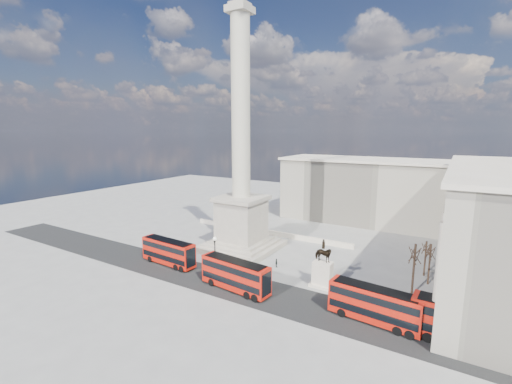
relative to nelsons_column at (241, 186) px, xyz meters
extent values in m
plane|color=gray|center=(0.00, -5.00, -12.92)|extent=(180.00, 180.00, 0.00)
cube|color=#242424|center=(5.00, -15.00, -12.91)|extent=(120.00, 9.00, 0.01)
cube|color=#ACA290|center=(0.00, 0.00, -12.42)|extent=(14.00, 14.00, 1.00)
cube|color=#ACA290|center=(0.00, 0.00, -11.67)|extent=(12.00, 12.00, 0.50)
cube|color=#ACA290|center=(0.00, 0.00, -11.17)|extent=(10.00, 10.00, 0.50)
cube|color=#ACA290|center=(0.00, 0.00, -6.92)|extent=(8.00, 8.00, 8.00)
cube|color=#ACA290|center=(0.00, 0.00, -2.52)|extent=(9.00, 9.00, 0.80)
cylinder|color=beige|center=(0.00, 0.00, 14.88)|extent=(3.60, 3.60, 34.00)
cube|color=#ACA290|center=(0.00, 0.00, 32.48)|extent=(4.20, 4.20, 1.20)
cube|color=#ACA290|center=(0.00, 0.00, 33.38)|extent=(3.20, 3.20, 0.60)
cube|color=beige|center=(0.00, 11.00, -12.37)|extent=(40.00, 0.60, 1.10)
cube|color=beige|center=(20.00, 35.00, -4.92)|extent=(50.00, 16.00, 16.00)
cube|color=beige|center=(20.00, 35.00, 3.38)|extent=(51.00, 17.00, 0.60)
cube|color=red|center=(-6.49, -13.99, -10.50)|extent=(11.35, 3.24, 4.13)
cube|color=black|center=(-6.49, -13.99, -11.24)|extent=(10.90, 3.27, 0.92)
cube|color=black|center=(-6.49, -13.99, -9.40)|extent=(10.90, 3.27, 0.92)
cube|color=black|center=(-6.49, -13.99, -8.40)|extent=(10.21, 2.92, 0.06)
cylinder|color=black|center=(-10.18, -13.76, -12.36)|extent=(1.29, 2.73, 1.12)
cylinder|color=black|center=(-3.36, -14.19, -12.36)|extent=(1.29, 2.73, 1.12)
cylinder|color=black|center=(-2.02, -14.27, -12.36)|extent=(1.29, 2.73, 1.12)
cube|color=red|center=(9.45, -16.14, -10.43)|extent=(11.75, 3.84, 4.25)
cube|color=black|center=(9.45, -16.14, -11.19)|extent=(11.30, 3.85, 0.94)
cube|color=black|center=(9.45, -16.14, -9.30)|extent=(11.30, 3.85, 0.94)
cube|color=black|center=(9.45, -16.14, -8.27)|extent=(10.58, 3.45, 0.06)
cylinder|color=black|center=(5.66, -15.74, -12.34)|extent=(1.44, 2.85, 1.15)
cylinder|color=black|center=(12.66, -16.48, -12.34)|extent=(1.44, 2.85, 1.15)
cylinder|color=black|center=(14.04, -16.63, -12.34)|extent=(1.44, 2.85, 1.15)
cube|color=red|center=(29.35, -14.57, -10.48)|extent=(11.47, 3.64, 4.15)
cube|color=black|center=(29.35, -14.57, -11.23)|extent=(11.02, 3.66, 0.92)
cube|color=black|center=(29.35, -14.57, -9.38)|extent=(11.02, 3.66, 0.92)
cube|color=black|center=(29.35, -14.57, -8.38)|extent=(10.32, 3.28, 0.06)
cylinder|color=black|center=(25.65, -14.21, -12.35)|extent=(1.38, 2.78, 1.13)
cylinder|color=black|center=(32.49, -14.87, -12.35)|extent=(1.38, 2.78, 1.13)
cylinder|color=black|center=(33.84, -15.01, -12.35)|extent=(1.38, 2.78, 1.13)
cube|color=red|center=(39.63, -14.62, -10.30)|extent=(12.26, 3.39, 4.47)
cube|color=black|center=(39.63, -14.62, -11.10)|extent=(11.78, 3.43, 0.99)
cube|color=black|center=(39.63, -14.62, -9.11)|extent=(11.78, 3.43, 0.99)
cube|color=black|center=(39.63, -14.62, -8.03)|extent=(11.03, 3.05, 0.07)
cylinder|color=black|center=(35.63, -14.41, -12.31)|extent=(1.36, 2.94, 1.21)
cylinder|color=black|center=(43.02, -14.80, -12.31)|extent=(1.36, 2.94, 1.21)
cylinder|color=black|center=(4.48, -14.59, -12.65)|extent=(0.48, 0.48, 0.54)
cylinder|color=black|center=(4.48, -14.59, -9.66)|extent=(0.17, 0.17, 6.52)
cylinder|color=black|center=(4.48, -14.59, -6.51)|extent=(0.33, 0.33, 0.33)
sphere|color=silver|center=(4.48, -14.59, -6.13)|extent=(0.61, 0.61, 0.61)
cube|color=beige|center=(20.26, -8.20, -12.69)|extent=(3.58, 2.69, 0.45)
cube|color=beige|center=(20.26, -8.20, -10.95)|extent=(2.86, 1.97, 3.94)
imported|color=black|center=(20.26, -8.20, -7.77)|extent=(2.96, 1.54, 2.42)
cylinder|color=black|center=(20.26, -8.20, -6.26)|extent=(0.45, 0.45, 1.07)
sphere|color=black|center=(20.26, -8.20, -5.51)|extent=(0.32, 0.32, 0.32)
cylinder|color=#332319|center=(32.54, -4.30, -9.01)|extent=(0.31, 0.31, 7.81)
cylinder|color=#332319|center=(33.39, 4.20, -9.94)|extent=(0.28, 0.28, 5.96)
cylinder|color=#332319|center=(34.23, 1.02, -9.64)|extent=(0.28, 0.28, 6.56)
imported|color=black|center=(28.97, -11.09, -12.11)|extent=(0.66, 0.52, 1.61)
imported|color=black|center=(29.04, -11.50, -12.04)|extent=(0.89, 0.72, 1.76)
imported|color=black|center=(10.73, -5.20, -12.12)|extent=(0.89, 0.97, 1.59)
camera|label=1|loc=(36.95, -55.95, 10.76)|focal=24.00mm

